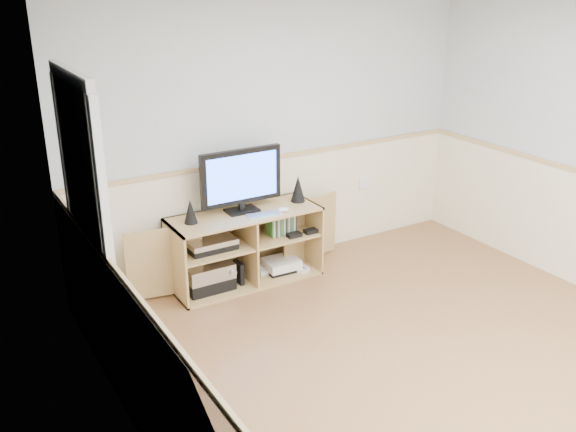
% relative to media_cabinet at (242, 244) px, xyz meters
% --- Properties ---
extents(room, '(4.04, 4.54, 2.54)m').
position_rel_media_cabinet_xyz_m(room, '(0.44, -1.90, 0.88)').
color(room, '#AD734C').
rests_on(room, ground).
extents(media_cabinet, '(2.10, 0.50, 0.65)m').
position_rel_media_cabinet_xyz_m(media_cabinet, '(0.00, 0.00, 0.00)').
color(media_cabinet, tan).
rests_on(media_cabinet, floor).
extents(monitor, '(0.75, 0.18, 0.56)m').
position_rel_media_cabinet_xyz_m(monitor, '(-0.00, -0.01, 0.62)').
color(monitor, black).
rests_on(monitor, media_cabinet).
extents(speaker_left, '(0.11, 0.11, 0.21)m').
position_rel_media_cabinet_xyz_m(speaker_left, '(-0.49, -0.04, 0.42)').
color(speaker_left, black).
rests_on(speaker_left, media_cabinet).
extents(speaker_right, '(0.13, 0.13, 0.24)m').
position_rel_media_cabinet_xyz_m(speaker_right, '(0.56, -0.04, 0.44)').
color(speaker_right, black).
rests_on(speaker_right, media_cabinet).
extents(keyboard, '(0.33, 0.17, 0.01)m').
position_rel_media_cabinet_xyz_m(keyboard, '(0.12, -0.20, 0.32)').
color(keyboard, silver).
rests_on(keyboard, media_cabinet).
extents(mouse, '(0.11, 0.09, 0.04)m').
position_rel_media_cabinet_xyz_m(mouse, '(0.31, -0.20, 0.34)').
color(mouse, white).
rests_on(mouse, media_cabinet).
extents(av_components, '(0.51, 0.31, 0.47)m').
position_rel_media_cabinet_xyz_m(av_components, '(-0.36, -0.06, -0.11)').
color(av_components, black).
rests_on(av_components, media_cabinet).
extents(game_consoles, '(0.45, 0.30, 0.11)m').
position_rel_media_cabinet_xyz_m(game_consoles, '(0.34, -0.07, -0.26)').
color(game_consoles, white).
rests_on(game_consoles, media_cabinet).
extents(game_cases, '(0.26, 0.13, 0.19)m').
position_rel_media_cabinet_xyz_m(game_cases, '(0.36, -0.08, 0.15)').
color(game_cases, '#3F8C3F').
rests_on(game_cases, media_cabinet).
extents(wall_outlet, '(0.12, 0.03, 0.12)m').
position_rel_media_cabinet_xyz_m(wall_outlet, '(1.49, 0.20, 0.27)').
color(wall_outlet, white).
rests_on(wall_outlet, wall_back).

